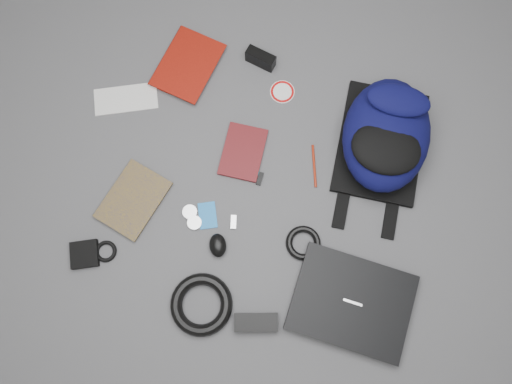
% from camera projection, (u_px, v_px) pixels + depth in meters
% --- Properties ---
extents(ground, '(4.00, 4.00, 0.00)m').
position_uv_depth(ground, '(256.00, 193.00, 1.76)').
color(ground, '#4F4F51').
rests_on(ground, ground).
extents(backpack, '(0.33, 0.47, 0.19)m').
position_uv_depth(backpack, '(386.00, 135.00, 1.71)').
color(backpack, black).
rests_on(backpack, ground).
extents(laptop, '(0.40, 0.32, 0.04)m').
position_uv_depth(laptop, '(352.00, 302.00, 1.66)').
color(laptop, black).
rests_on(laptop, ground).
extents(textbook_red, '(0.25, 0.30, 0.03)m').
position_uv_depth(textbook_red, '(164.00, 55.00, 1.87)').
color(textbook_red, maroon).
rests_on(textbook_red, ground).
extents(comic_book, '(0.24, 0.28, 0.02)m').
position_uv_depth(comic_book, '(112.00, 187.00, 1.76)').
color(comic_book, '#B3920C').
rests_on(comic_book, ground).
extents(envelope, '(0.25, 0.18, 0.00)m').
position_uv_depth(envelope, '(126.00, 99.00, 1.85)').
color(envelope, silver).
rests_on(envelope, ground).
extents(dvd_case, '(0.15, 0.20, 0.02)m').
position_uv_depth(dvd_case, '(243.00, 152.00, 1.79)').
color(dvd_case, '#4A0E10').
rests_on(dvd_case, ground).
extents(compact_camera, '(0.12, 0.07, 0.06)m').
position_uv_depth(compact_camera, '(261.00, 59.00, 1.85)').
color(compact_camera, black).
rests_on(compact_camera, ground).
extents(sticker_disc, '(0.11, 0.11, 0.00)m').
position_uv_depth(sticker_disc, '(282.00, 92.00, 1.85)').
color(sticker_disc, white).
rests_on(sticker_disc, ground).
extents(pen_teal, '(0.06, 0.14, 0.01)m').
position_uv_depth(pen_teal, '(257.00, 164.00, 1.78)').
color(pen_teal, '#0D6E7D').
rests_on(pen_teal, ground).
extents(pen_red, '(0.05, 0.15, 0.01)m').
position_uv_depth(pen_red, '(314.00, 166.00, 1.78)').
color(pen_red, '#99210B').
rests_on(pen_red, ground).
extents(id_badge, '(0.09, 0.11, 0.00)m').
position_uv_depth(id_badge, '(208.00, 215.00, 1.74)').
color(id_badge, blue).
rests_on(id_badge, ground).
extents(usb_black, '(0.02, 0.05, 0.01)m').
position_uv_depth(usb_black, '(260.00, 179.00, 1.77)').
color(usb_black, black).
rests_on(usb_black, ground).
extents(usb_silver, '(0.03, 0.05, 0.01)m').
position_uv_depth(usb_silver, '(234.00, 222.00, 1.73)').
color(usb_silver, silver).
rests_on(usb_silver, ground).
extents(mouse, '(0.08, 0.10, 0.04)m').
position_uv_depth(mouse, '(218.00, 245.00, 1.70)').
color(mouse, black).
rests_on(mouse, ground).
extents(headphone_left, '(0.06, 0.06, 0.01)m').
position_uv_depth(headphone_left, '(194.00, 223.00, 1.73)').
color(headphone_left, silver).
rests_on(headphone_left, ground).
extents(headphone_right, '(0.07, 0.07, 0.01)m').
position_uv_depth(headphone_right, '(190.00, 212.00, 1.74)').
color(headphone_right, silver).
rests_on(headphone_right, ground).
extents(cable_coil, '(0.16, 0.16, 0.02)m').
position_uv_depth(cable_coil, '(303.00, 243.00, 1.71)').
color(cable_coil, black).
rests_on(cable_coil, ground).
extents(power_brick, '(0.15, 0.10, 0.04)m').
position_uv_depth(power_brick, '(256.00, 322.00, 1.64)').
color(power_brick, black).
rests_on(power_brick, ground).
extents(power_cord_coil, '(0.23, 0.23, 0.04)m').
position_uv_depth(power_cord_coil, '(201.00, 304.00, 1.65)').
color(power_cord_coil, black).
rests_on(power_cord_coil, ground).
extents(pouch, '(0.12, 0.12, 0.02)m').
position_uv_depth(pouch, '(85.00, 254.00, 1.70)').
color(pouch, black).
rests_on(pouch, ground).
extents(earbud_coil, '(0.09, 0.09, 0.01)m').
position_uv_depth(earbud_coil, '(106.00, 251.00, 1.71)').
color(earbud_coil, black).
rests_on(earbud_coil, ground).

